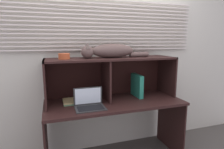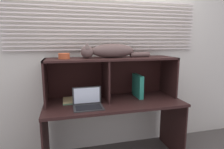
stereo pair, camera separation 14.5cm
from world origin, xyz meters
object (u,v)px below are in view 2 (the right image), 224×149
at_px(binder_upright, 138,86).
at_px(small_basket, 64,56).
at_px(book_stack, 72,100).
at_px(cat, 110,51).
at_px(laptop, 88,103).

height_order(binder_upright, small_basket, small_basket).
bearing_deg(book_stack, cat, -0.01).
height_order(binder_upright, book_stack, binder_upright).
distance_m(binder_upright, book_stack, 0.83).
xyz_separation_m(book_stack, small_basket, (-0.06, -0.00, 0.52)).
height_order(cat, small_basket, cat).
xyz_separation_m(laptop, binder_upright, (0.66, 0.22, 0.10)).
relative_size(cat, laptop, 2.67).
xyz_separation_m(cat, laptop, (-0.29, -0.22, -0.54)).
distance_m(binder_upright, small_basket, 0.97).
bearing_deg(small_basket, binder_upright, 0.00).
bearing_deg(cat, binder_upright, 0.00).
distance_m(book_stack, small_basket, 0.52).
height_order(laptop, binder_upright, binder_upright).
bearing_deg(laptop, cat, 36.37).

